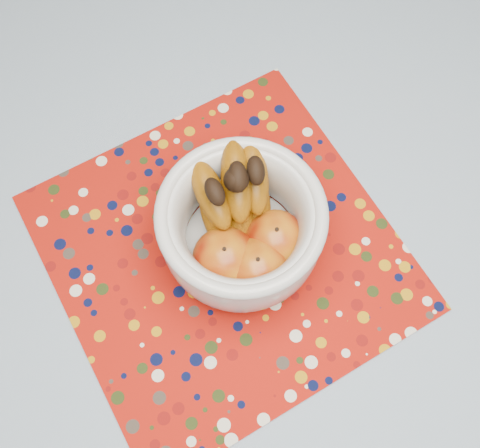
{
  "coord_description": "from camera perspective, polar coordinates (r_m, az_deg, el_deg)",
  "views": [
    {
      "loc": [
        -0.1,
        -0.16,
        1.5
      ],
      "look_at": [
        -0.02,
        0.08,
        0.84
      ],
      "focal_mm": 42.0,
      "sensor_mm": 36.0,
      "label": 1
    }
  ],
  "objects": [
    {
      "name": "table",
      "position": [
        0.84,
        2.82,
        -8.64
      ],
      "size": [
        1.2,
        1.2,
        0.75
      ],
      "color": "brown",
      "rests_on": "ground"
    },
    {
      "name": "tablecloth",
      "position": [
        0.76,
        3.11,
        -7.29
      ],
      "size": [
        1.32,
        1.32,
        0.01
      ],
      "primitive_type": "cube",
      "color": "slate",
      "rests_on": "table"
    },
    {
      "name": "placemat",
      "position": [
        0.77,
        -1.7,
        -2.81
      ],
      "size": [
        0.53,
        0.53,
        0.0
      ],
      "primitive_type": "cube",
      "rotation": [
        0.0,
        0.0,
        0.21
      ],
      "color": "#991108",
      "rests_on": "tablecloth"
    },
    {
      "name": "fruit_bowl",
      "position": [
        0.71,
        0.16,
        0.02
      ],
      "size": [
        0.21,
        0.21,
        0.17
      ],
      "color": "silver",
      "rests_on": "placemat"
    }
  ]
}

